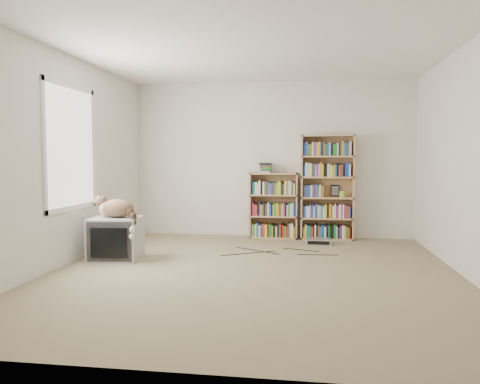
# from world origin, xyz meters

# --- Properties ---
(floor) EXTENTS (4.50, 5.00, 0.01)m
(floor) POSITION_xyz_m (0.00, 0.00, 0.00)
(floor) COLOR gray
(floor) RESTS_ON ground
(wall_back) EXTENTS (4.50, 0.02, 2.50)m
(wall_back) POSITION_xyz_m (0.00, 2.50, 1.25)
(wall_back) COLOR silver
(wall_back) RESTS_ON floor
(wall_front) EXTENTS (4.50, 0.02, 2.50)m
(wall_front) POSITION_xyz_m (0.00, -2.50, 1.25)
(wall_front) COLOR silver
(wall_front) RESTS_ON floor
(wall_left) EXTENTS (0.02, 5.00, 2.50)m
(wall_left) POSITION_xyz_m (-2.25, 0.00, 1.25)
(wall_left) COLOR silver
(wall_left) RESTS_ON floor
(wall_right) EXTENTS (0.02, 5.00, 2.50)m
(wall_right) POSITION_xyz_m (2.25, 0.00, 1.25)
(wall_right) COLOR silver
(wall_right) RESTS_ON floor
(ceiling) EXTENTS (4.50, 5.00, 0.02)m
(ceiling) POSITION_xyz_m (0.00, 0.00, 2.50)
(ceiling) COLOR white
(ceiling) RESTS_ON wall_back
(window) EXTENTS (0.02, 1.22, 1.52)m
(window) POSITION_xyz_m (-2.24, 0.20, 1.40)
(window) COLOR white
(window) RESTS_ON wall_left
(crt_tv) EXTENTS (0.65, 0.60, 0.53)m
(crt_tv) POSITION_xyz_m (-1.80, 0.46, 0.26)
(crt_tv) COLOR #9E9EA0
(crt_tv) RESTS_ON floor
(cat) EXTENTS (0.63, 0.46, 0.51)m
(cat) POSITION_xyz_m (-1.75, 0.44, 0.61)
(cat) COLOR #352316
(cat) RESTS_ON crt_tv
(bookcase_tall) EXTENTS (0.82, 0.30, 1.63)m
(bookcase_tall) POSITION_xyz_m (0.89, 2.36, 0.78)
(bookcase_tall) COLOR tan
(bookcase_tall) RESTS_ON floor
(bookcase_short) EXTENTS (0.76, 0.30, 1.04)m
(bookcase_short) POSITION_xyz_m (0.05, 2.36, 0.48)
(bookcase_short) COLOR tan
(bookcase_short) RESTS_ON floor
(book_stack) EXTENTS (0.19, 0.24, 0.16)m
(book_stack) POSITION_xyz_m (-0.07, 2.34, 1.12)
(book_stack) COLOR red
(book_stack) RESTS_ON bookcase_short
(green_mug) EXTENTS (0.09, 0.09, 0.10)m
(green_mug) POSITION_xyz_m (1.12, 2.34, 0.72)
(green_mug) COLOR #A0CA39
(green_mug) RESTS_ON bookcase_tall
(framed_print) EXTENTS (0.14, 0.05, 0.18)m
(framed_print) POSITION_xyz_m (1.02, 2.44, 0.76)
(framed_print) COLOR black
(framed_print) RESTS_ON bookcase_tall
(dvd_player) EXTENTS (0.38, 0.27, 0.09)m
(dvd_player) POSITION_xyz_m (0.75, 1.86, 0.04)
(dvd_player) COLOR #B1B1B6
(dvd_player) RESTS_ON floor
(wall_outlet) EXTENTS (0.01, 0.08, 0.13)m
(wall_outlet) POSITION_xyz_m (-2.24, 0.80, 0.32)
(wall_outlet) COLOR silver
(wall_outlet) RESTS_ON wall_left
(floor_cables) EXTENTS (1.20, 0.70, 0.01)m
(floor_cables) POSITION_xyz_m (0.37, 1.21, 0.00)
(floor_cables) COLOR black
(floor_cables) RESTS_ON floor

